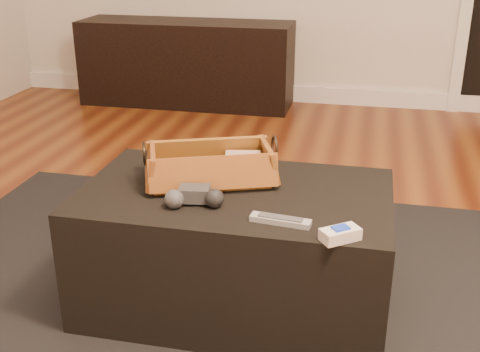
% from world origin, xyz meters
% --- Properties ---
extents(floor, '(5.00, 5.50, 0.01)m').
position_xyz_m(floor, '(0.00, 0.00, -0.01)').
color(floor, brown).
rests_on(floor, ground).
extents(baseboard, '(5.00, 0.04, 0.12)m').
position_xyz_m(baseboard, '(0.00, 2.73, 0.06)').
color(baseboard, white).
rests_on(baseboard, floor).
extents(media_cabinet, '(1.54, 0.45, 0.61)m').
position_xyz_m(media_cabinet, '(-1.08, 2.51, 0.30)').
color(media_cabinet, black).
rests_on(media_cabinet, floor).
extents(area_rug, '(2.60, 2.00, 0.01)m').
position_xyz_m(area_rug, '(-0.14, -0.02, 0.01)').
color(area_rug, black).
rests_on(area_rug, floor).
extents(ottoman, '(1.00, 0.60, 0.42)m').
position_xyz_m(ottoman, '(-0.14, 0.03, 0.22)').
color(ottoman, black).
rests_on(ottoman, area_rug).
extents(tv_remote, '(0.23, 0.15, 0.02)m').
position_xyz_m(tv_remote, '(-0.25, 0.06, 0.46)').
color(tv_remote, black).
rests_on(tv_remote, wicker_basket).
extents(cloth_bundle, '(0.13, 0.10, 0.07)m').
position_xyz_m(cloth_bundle, '(-0.14, 0.15, 0.48)').
color(cloth_bundle, tan).
rests_on(cloth_bundle, wicker_basket).
extents(wicker_basket, '(0.48, 0.36, 0.15)m').
position_xyz_m(wicker_basket, '(-0.24, 0.08, 0.48)').
color(wicker_basket, '#AD7427').
rests_on(wicker_basket, ottoman).
extents(game_controller, '(0.19, 0.12, 0.06)m').
position_xyz_m(game_controller, '(-0.24, -0.11, 0.46)').
color(game_controller, '#2F2F32').
rests_on(game_controller, ottoman).
extents(silver_remote, '(0.18, 0.06, 0.02)m').
position_xyz_m(silver_remote, '(0.04, -0.17, 0.44)').
color(silver_remote, '#AAADB2').
rests_on(silver_remote, ottoman).
extents(cream_gadget, '(0.12, 0.11, 0.04)m').
position_xyz_m(cream_gadget, '(0.21, -0.24, 0.45)').
color(cream_gadget, silver).
rests_on(cream_gadget, ottoman).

